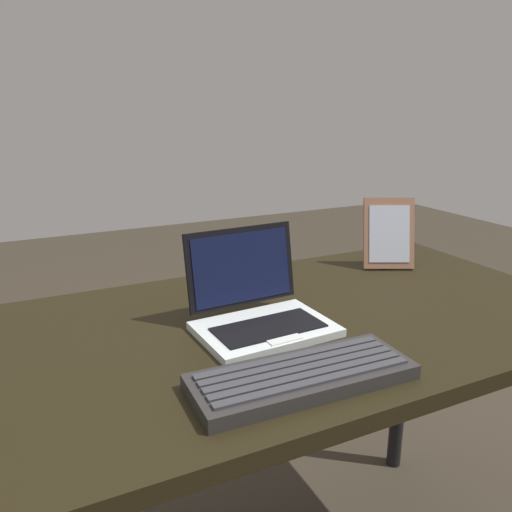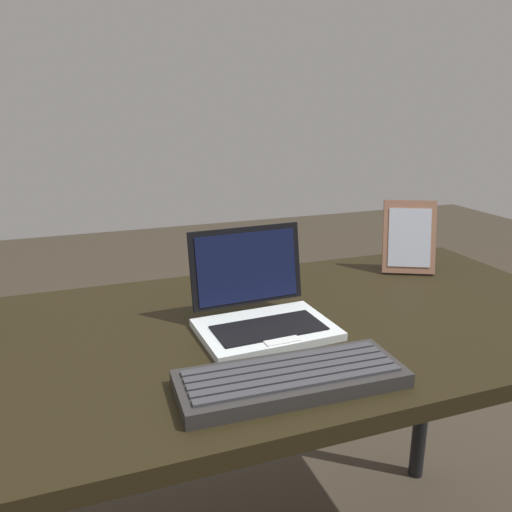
{
  "view_description": "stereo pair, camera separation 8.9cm",
  "coord_description": "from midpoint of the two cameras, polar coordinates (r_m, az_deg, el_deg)",
  "views": [
    {
      "loc": [
        -0.35,
        -0.82,
        1.16
      ],
      "look_at": [
        0.03,
        -0.04,
        0.9
      ],
      "focal_mm": 36.06,
      "sensor_mm": 36.0,
      "label": 1
    },
    {
      "loc": [
        -0.27,
        -0.85,
        1.16
      ],
      "look_at": [
        0.03,
        -0.04,
        0.9
      ],
      "focal_mm": 36.06,
      "sensor_mm": 36.0,
      "label": 2
    }
  ],
  "objects": [
    {
      "name": "external_keyboard",
      "position": [
        0.8,
        1.91,
        -13.24
      ],
      "size": [
        0.35,
        0.14,
        0.03
      ],
      "color": "#2C2A29",
      "rests_on": "desk"
    },
    {
      "name": "photo_frame",
      "position": [
        1.34,
        12.68,
        2.39
      ],
      "size": [
        0.14,
        0.11,
        0.18
      ],
      "color": "#906049",
      "rests_on": "desk"
    },
    {
      "name": "desk",
      "position": [
        1.01,
        -5.12,
        -12.11
      ],
      "size": [
        1.5,
        0.67,
        0.75
      ],
      "color": "black",
      "rests_on": "ground"
    },
    {
      "name": "laptop_front",
      "position": [
        0.97,
        -2.4,
        -6.08
      ],
      "size": [
        0.25,
        0.21,
        0.18
      ],
      "color": "silver",
      "rests_on": "desk"
    }
  ]
}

